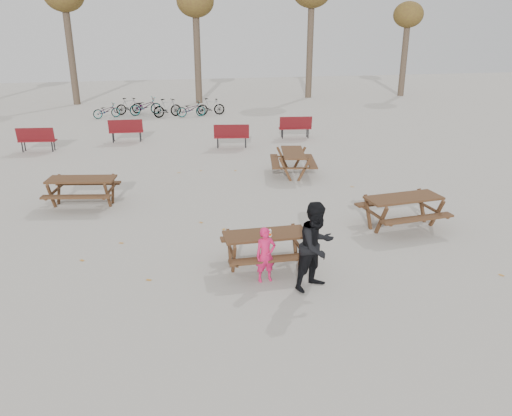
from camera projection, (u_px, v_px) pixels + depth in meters
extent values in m
plane|color=gray|center=(265.00, 266.00, 11.02)|extent=(80.00, 80.00, 0.00)
cube|color=#392414|center=(265.00, 235.00, 10.76)|extent=(1.80, 0.70, 0.05)
cube|color=#392414|center=(272.00, 259.00, 10.31)|extent=(1.80, 0.25, 0.05)
cube|color=#392414|center=(260.00, 236.00, 11.41)|extent=(1.80, 0.25, 0.05)
cylinder|color=#392414|center=(234.00, 260.00, 10.47)|extent=(0.08, 0.08, 0.73)
cylinder|color=#392414|center=(229.00, 248.00, 11.02)|extent=(0.08, 0.08, 0.73)
cylinder|color=#392414|center=(302.00, 254.00, 10.76)|extent=(0.08, 0.08, 0.73)
cylinder|color=#392414|center=(295.00, 242.00, 11.31)|extent=(0.08, 0.08, 0.73)
cube|color=white|center=(267.00, 235.00, 10.64)|extent=(0.18, 0.11, 0.03)
ellipsoid|color=tan|center=(267.00, 233.00, 10.63)|extent=(0.14, 0.06, 0.05)
cylinder|color=silver|center=(270.00, 233.00, 10.57)|extent=(0.06, 0.06, 0.15)
cylinder|color=#FF500D|center=(270.00, 234.00, 10.57)|extent=(0.07, 0.07, 0.05)
cylinder|color=white|center=(270.00, 230.00, 10.54)|extent=(0.03, 0.03, 0.02)
imported|color=#D31A54|center=(266.00, 255.00, 10.19)|extent=(0.46, 0.32, 1.18)
imported|color=black|center=(316.00, 246.00, 9.81)|extent=(1.11, 1.03, 1.83)
imported|color=black|center=(107.00, 111.00, 28.14)|extent=(1.66, 1.15, 0.83)
imported|color=black|center=(129.00, 106.00, 29.30)|extent=(1.64, 1.08, 0.96)
imported|color=black|center=(145.00, 106.00, 29.06)|extent=(2.03, 1.30, 1.01)
imported|color=black|center=(167.00, 108.00, 28.40)|extent=(1.78, 1.15, 1.04)
imported|color=black|center=(191.00, 109.00, 28.53)|extent=(1.75, 0.84, 0.88)
imported|color=black|center=(211.00, 107.00, 29.05)|extent=(1.62, 0.48, 0.97)
cylinder|color=#382B21|center=(71.00, 55.00, 31.98)|extent=(0.44, 0.44, 6.30)
cylinder|color=#382B21|center=(197.00, 57.00, 32.66)|extent=(0.44, 0.44, 5.95)
ellipsoid|color=brown|center=(195.00, 1.00, 31.48)|extent=(2.38, 2.38, 2.02)
cylinder|color=#382B21|center=(310.00, 49.00, 35.00)|extent=(0.44, 0.44, 6.65)
cylinder|color=#382B21|center=(404.00, 59.00, 36.13)|extent=(0.44, 0.44, 5.25)
ellipsoid|color=brown|center=(408.00, 15.00, 35.08)|extent=(2.10, 2.10, 1.79)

